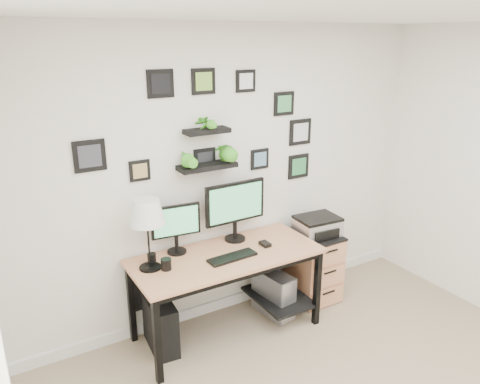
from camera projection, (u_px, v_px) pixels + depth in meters
room at (234, 299)px, 4.55m from camera, size 4.00×4.00×4.00m
desk at (228, 265)px, 3.99m from camera, size 1.60×0.70×0.75m
monitor_left at (176, 225)px, 3.86m from camera, size 0.42×0.18×0.42m
monitor_right at (235, 206)px, 4.08m from camera, size 0.58×0.19×0.54m
keyboard at (232, 257)px, 3.83m from camera, size 0.43×0.16×0.02m
mouse at (265, 244)px, 4.06m from camera, size 0.07×0.11×0.03m
table_lamp at (147, 214)px, 3.53m from camera, size 0.28×0.28×0.57m
mug at (166, 264)px, 3.64m from camera, size 0.08×0.08×0.09m
pen_cup at (152, 259)px, 3.73m from camera, size 0.07×0.07×0.09m
pc_tower_black at (161, 325)px, 3.86m from camera, size 0.23×0.45×0.43m
pc_tower_grey at (274, 293)px, 4.34m from camera, size 0.24×0.44×0.42m
file_cabinet at (312, 266)px, 4.60m from camera, size 0.43×0.53×0.67m
printer at (317, 226)px, 4.46m from camera, size 0.42×0.35×0.18m
wall_decor at (214, 140)px, 3.89m from camera, size 2.19×0.18×1.07m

